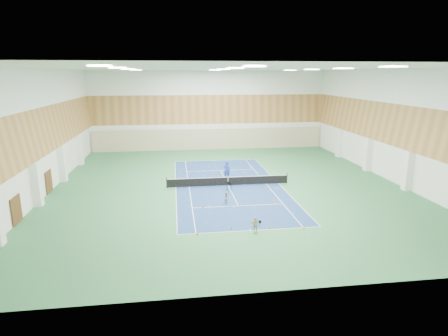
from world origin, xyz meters
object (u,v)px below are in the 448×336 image
object	(u,v)px
tennis_net	(228,180)
child_court	(227,198)
ball_cart	(229,186)
child_apron	(255,225)
coach	(227,170)

from	to	relation	value
tennis_net	child_court	world-z (taller)	child_court
ball_cart	child_apron	bearing A→B (deg)	-91.02
child_apron	child_court	bearing A→B (deg)	106.09
coach	child_court	bearing A→B (deg)	95.78
tennis_net	child_court	xyz separation A→B (m)	(-0.98, -5.78, 0.03)
tennis_net	coach	bearing A→B (deg)	84.71
tennis_net	coach	xyz separation A→B (m)	(0.27, 2.91, 0.42)
tennis_net	coach	distance (m)	2.95
tennis_net	child_apron	world-z (taller)	child_apron
coach	child_apron	world-z (taller)	coach
child_apron	ball_cart	xyz separation A→B (m)	(-0.40, 10.58, -0.17)
tennis_net	coach	world-z (taller)	coach
ball_cart	coach	bearing A→B (deg)	81.67
tennis_net	child_court	size ratio (longest dim) A/B	11.08
child_court	ball_cart	size ratio (longest dim) A/B	1.33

